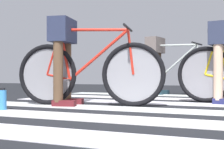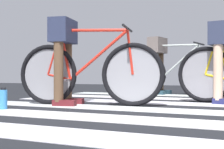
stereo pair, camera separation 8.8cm
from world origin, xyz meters
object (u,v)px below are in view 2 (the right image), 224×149
Objects in this scene: cyclist_4_of_4 at (158,58)px; bicycle_1_of_4 at (89,72)px; cyclist_1_of_4 at (64,49)px; cyclist_2_of_4 at (221,51)px; bicycle_4_of_4 at (174,73)px; water_bottle at (3,99)px.

bicycle_1_of_4 is at bearing -83.97° from cyclist_4_of_4.
cyclist_4_of_4 reaches higher than bicycle_1_of_4.
cyclist_1_of_4 is 1.94m from cyclist_2_of_4.
bicycle_4_of_4 is (0.44, 2.34, 0.00)m from bicycle_1_of_4.
water_bottle is (-0.73, -3.13, -0.56)m from cyclist_4_of_4.
cyclist_2_of_4 reaches higher than bicycle_1_of_4.
water_bottle is at bearing -132.88° from cyclist_2_of_4.
cyclist_4_of_4 is (-1.24, 1.47, 0.02)m from cyclist_2_of_4.
bicycle_1_of_4 is at bearing 0.00° from cyclist_1_of_4.
water_bottle is at bearing -140.10° from bicycle_1_of_4.
cyclist_2_of_4 is 2.62m from water_bottle.
bicycle_4_of_4 is (0.74, 2.40, -0.27)m from cyclist_1_of_4.
cyclist_4_of_4 reaches higher than water_bottle.
bicycle_1_of_4 and bicycle_4_of_4 have the same top height.
cyclist_1_of_4 is at bearing -98.01° from bicycle_4_of_4.
bicycle_4_of_4 is 7.63× the size of water_bottle.
bicycle_1_of_4 is 2.41m from cyclist_4_of_4.
cyclist_4_of_4 is (0.13, 2.39, 0.28)m from bicycle_1_of_4.
water_bottle is at bearing -93.94° from cyclist_4_of_4.
cyclist_1_of_4 is 0.98× the size of cyclist_4_of_4.
bicycle_4_of_4 is 1.68× the size of cyclist_4_of_4.
cyclist_1_of_4 is 1.01× the size of cyclist_2_of_4.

